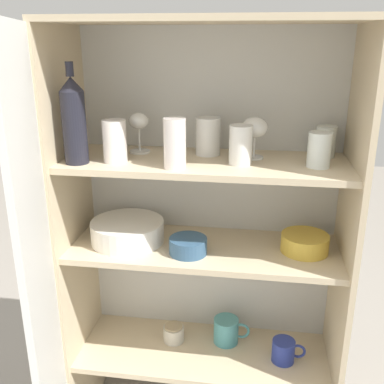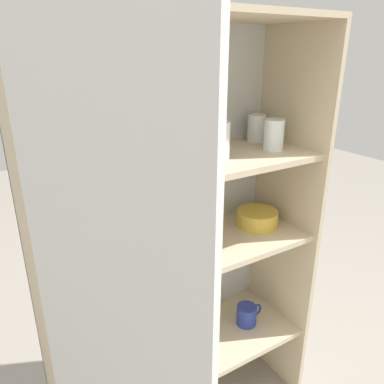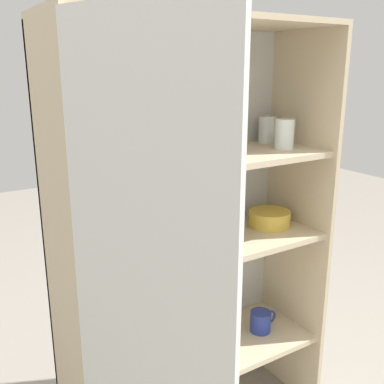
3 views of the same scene
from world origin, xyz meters
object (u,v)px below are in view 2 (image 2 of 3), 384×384
(serving_bowl_small, at_px, (180,253))
(coffee_mug_primary, at_px, (193,321))
(wine_bottle, at_px, (52,141))
(plate_stack_white, at_px, (104,261))
(storage_jar, at_px, (150,347))
(mixing_bowl_large, at_px, (257,217))

(serving_bowl_small, height_order, coffee_mug_primary, serving_bowl_small)
(serving_bowl_small, bearing_deg, wine_bottle, -174.35)
(plate_stack_white, relative_size, storage_jar, 3.20)
(mixing_bowl_large, relative_size, serving_bowl_small, 1.25)
(wine_bottle, bearing_deg, serving_bowl_small, 5.65)
(plate_stack_white, xyz_separation_m, storage_jar, (0.15, 0.04, -0.42))
(wine_bottle, relative_size, serving_bowl_small, 2.43)
(serving_bowl_small, bearing_deg, plate_stack_white, 164.20)
(mixing_bowl_large, bearing_deg, storage_jar, 176.32)
(coffee_mug_primary, xyz_separation_m, storage_jar, (-0.20, -0.02, -0.02))
(mixing_bowl_large, bearing_deg, coffee_mug_primary, 168.45)
(storage_jar, bearing_deg, mixing_bowl_large, -3.68)
(wine_bottle, relative_size, coffee_mug_primary, 2.24)
(mixing_bowl_large, xyz_separation_m, storage_jar, (-0.44, 0.03, -0.42))
(wine_bottle, distance_m, storage_jar, 0.87)
(plate_stack_white, distance_m, mixing_bowl_large, 0.59)
(plate_stack_white, bearing_deg, coffee_mug_primary, 9.82)
(plate_stack_white, relative_size, serving_bowl_small, 2.02)
(serving_bowl_small, xyz_separation_m, storage_jar, (-0.07, 0.10, -0.42))
(wine_bottle, distance_m, plate_stack_white, 0.42)
(serving_bowl_small, bearing_deg, coffee_mug_primary, 44.24)
(mixing_bowl_large, relative_size, coffee_mug_primary, 1.15)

